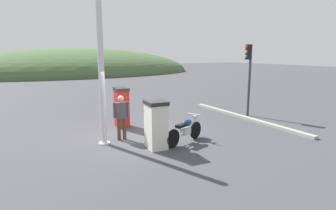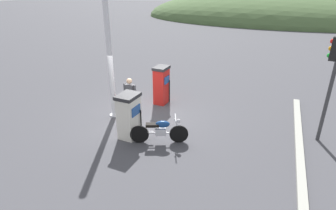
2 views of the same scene
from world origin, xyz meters
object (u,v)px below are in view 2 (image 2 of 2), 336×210
Objects in this scene: motorcycle_near_pump at (160,130)px; roadside_traffic_light at (331,73)px; fuel_pump_far at (161,85)px; attendant_person at (130,95)px; fuel_pump_near at (129,116)px; canopy_support_pole at (110,60)px.

roadside_traffic_light reaches higher than motorcycle_near_pump.
motorcycle_near_pump is 0.53× the size of roadside_traffic_light.
roadside_traffic_light is at bearing 21.83° from motorcycle_near_pump.
roadside_traffic_light is (6.15, -1.15, 1.56)m from fuel_pump_far.
fuel_pump_far is at bearing 68.71° from attendant_person.
fuel_pump_near is at bearing -90.00° from fuel_pump_far.
canopy_support_pole is at bearing 152.15° from motorcycle_near_pump.
attendant_person is at bearing -175.32° from roadside_traffic_light.
canopy_support_pole is at bearing 136.26° from fuel_pump_near.
motorcycle_near_pump is (1.15, -0.02, -0.34)m from fuel_pump_near.
fuel_pump_near is 0.45× the size of roadside_traffic_light.
fuel_pump_far reaches higher than fuel_pump_near.
canopy_support_pole reaches higher than motorcycle_near_pump.
fuel_pump_near is 0.98× the size of attendant_person.
roadside_traffic_light is (6.82, 0.56, 1.48)m from attendant_person.
fuel_pump_near is at bearing -162.14° from roadside_traffic_light.
motorcycle_near_pump is 1.14× the size of attendant_person.
canopy_support_pole reaches higher than fuel_pump_far.
motorcycle_near_pump is 0.39× the size of canopy_support_pole.
roadside_traffic_light reaches higher than fuel_pump_far.
fuel_pump_far is 2.70m from canopy_support_pole.
roadside_traffic_light is at bearing 4.68° from attendant_person.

